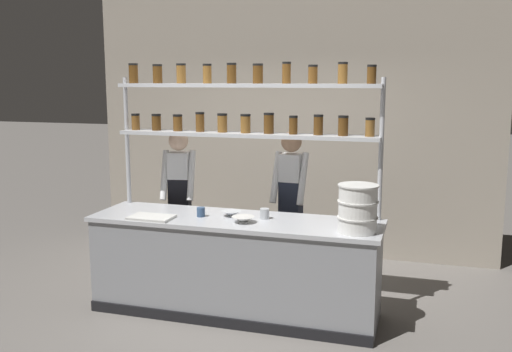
{
  "coord_description": "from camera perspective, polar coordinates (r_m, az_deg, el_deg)",
  "views": [
    {
      "loc": [
        1.69,
        -4.87,
        2.2
      ],
      "look_at": [
        0.14,
        0.2,
        1.29
      ],
      "focal_mm": 40.0,
      "sensor_mm": 36.0,
      "label": 1
    }
  ],
  "objects": [
    {
      "name": "chef_center",
      "position": [
        5.93,
        3.49,
        -2.36
      ],
      "size": [
        0.38,
        0.3,
        1.67
      ],
      "rotation": [
        0.0,
        0.0,
        -0.09
      ],
      "color": "black",
      "rests_on": "ground_plane"
    },
    {
      "name": "container_stack",
      "position": [
        4.86,
        10.14,
        -3.22
      ],
      "size": [
        0.34,
        0.34,
        0.41
      ],
      "color": "white",
      "rests_on": "prep_counter"
    },
    {
      "name": "prep_bowl_near_left",
      "position": [
        5.14,
        -1.3,
        -4.39
      ],
      "size": [
        0.21,
        0.21,
        0.06
      ],
      "color": "silver",
      "rests_on": "prep_counter"
    },
    {
      "name": "chef_left",
      "position": [
        6.2,
        -7.65,
        -1.99
      ],
      "size": [
        0.4,
        0.32,
        1.66
      ],
      "rotation": [
        0.0,
        0.0,
        0.19
      ],
      "color": "black",
      "rests_on": "ground_plane"
    },
    {
      "name": "cutting_board",
      "position": [
        5.38,
        -10.42,
        -4.1
      ],
      "size": [
        0.4,
        0.26,
        0.02
      ],
      "color": "silver",
      "rests_on": "prep_counter"
    },
    {
      "name": "ground_plane",
      "position": [
        5.6,
        -2.07,
        -13.43
      ],
      "size": [
        40.0,
        40.0,
        0.0
      ],
      "primitive_type": "plane",
      "color": "slate"
    },
    {
      "name": "prep_bowl_center_front",
      "position": [
        5.39,
        -2.49,
        -3.77
      ],
      "size": [
        0.19,
        0.19,
        0.05
      ],
      "color": "silver",
      "rests_on": "prep_counter"
    },
    {
      "name": "spice_shelf_unit",
      "position": [
        5.48,
        -1.15,
        6.17
      ],
      "size": [
        2.61,
        0.28,
        2.35
      ],
      "color": "#B7BABF",
      "rests_on": "ground_plane"
    },
    {
      "name": "serving_cup_by_board",
      "position": [
        5.28,
        0.86,
        -3.79
      ],
      "size": [
        0.09,
        0.09,
        0.1
      ],
      "color": "#B2B7BC",
      "rests_on": "prep_counter"
    },
    {
      "name": "prep_counter",
      "position": [
        5.43,
        -2.1,
        -8.97
      ],
      "size": [
        2.72,
        0.76,
        0.92
      ],
      "color": "gray",
      "rests_on": "ground_plane"
    },
    {
      "name": "serving_cup_front",
      "position": [
        5.39,
        -5.53,
        -3.6
      ],
      "size": [
        0.08,
        0.08,
        0.09
      ],
      "color": "#334C70",
      "rests_on": "prep_counter"
    },
    {
      "name": "back_wall",
      "position": [
        7.21,
        3.36,
        5.22
      ],
      "size": [
        5.12,
        0.12,
        3.28
      ],
      "primitive_type": "cube",
      "color": "#9E9384",
      "rests_on": "ground_plane"
    }
  ]
}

